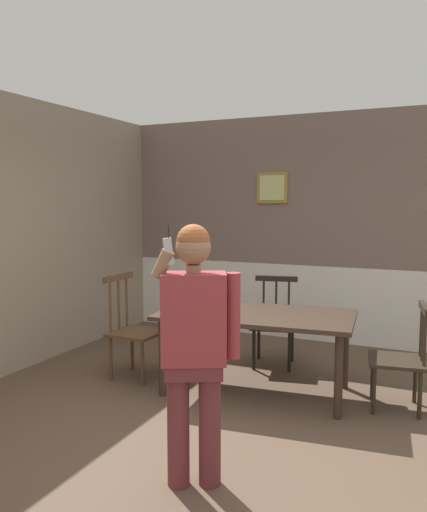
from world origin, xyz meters
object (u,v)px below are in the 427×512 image
(dining_table, at_px, (256,322))
(chair_near_window, at_px, (274,322))
(chair_by_doorway, at_px, (401,358))
(person_figure, at_px, (195,339))
(chair_at_table_head, at_px, (133,329))

(dining_table, xyz_separation_m, chair_near_window, (-0.09, 0.85, -0.20))
(dining_table, xyz_separation_m, chair_by_doorway, (1.27, 0.13, -0.22))
(person_figure, bearing_deg, dining_table, -110.06)
(chair_near_window, bearing_deg, chair_by_doorway, 140.86)
(dining_table, relative_size, person_figure, 1.13)
(chair_near_window, bearing_deg, chair_at_table_head, 28.32)
(chair_at_table_head, bearing_deg, dining_table, 96.58)
(person_figure, bearing_deg, chair_by_doorway, -147.74)
(dining_table, distance_m, person_figure, 1.69)
(chair_near_window, bearing_deg, person_figure, 85.15)
(chair_near_window, distance_m, person_figure, 2.57)
(dining_table, bearing_deg, chair_at_table_head, -174.47)
(chair_at_table_head, distance_m, person_figure, 2.17)
(dining_table, distance_m, chair_by_doorway, 1.30)
(chair_by_doorway, height_order, person_figure, person_figure)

